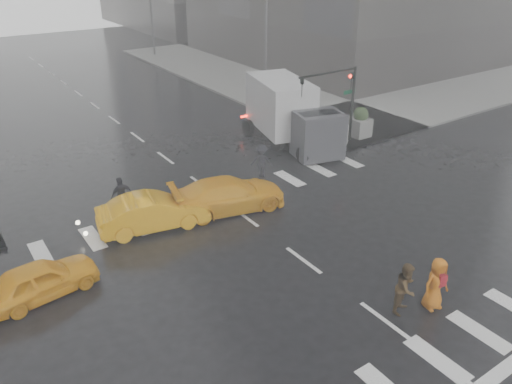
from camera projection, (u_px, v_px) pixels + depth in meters
ground at (303, 260)px, 18.62m from camera, size 120.00×120.00×0.00m
sidewalk_ne at (352, 85)px, 41.34m from camera, size 35.00×35.00×0.15m
road_markings at (303, 260)px, 18.61m from camera, size 18.00×48.00×0.01m
traffic_signal_pole at (340, 92)px, 27.63m from camera, size 4.45×0.42×4.50m
street_lamp_near at (264, 32)px, 35.17m from camera, size 2.15×0.22×9.00m
street_lamp_far at (149, 6)px, 49.93m from camera, size 2.15×0.22×9.00m
planter_west at (308, 136)px, 27.76m from camera, size 1.10×1.10×1.80m
planter_mid at (335, 129)px, 28.77m from camera, size 1.10×1.10×1.80m
planter_east at (360, 123)px, 29.78m from camera, size 1.10×1.10×1.80m
pedestrian_brown at (406, 288)px, 15.70m from camera, size 1.03×0.90×1.77m
pedestrian_orange at (436, 284)px, 15.84m from camera, size 0.98×0.73×1.83m
pedestrian_far_a at (122, 195)px, 21.54m from camera, size 1.05×0.70×1.69m
pedestrian_far_b at (262, 161)px, 24.93m from camera, size 1.23×1.18×1.71m
taxi_front at (41, 280)px, 16.50m from camera, size 3.89×1.96×1.27m
taxi_mid at (153, 212)px, 20.43m from camera, size 4.68×2.36×1.47m
taxi_rear at (228, 194)px, 21.86m from camera, size 4.82×2.95×1.47m
box_truck at (290, 112)px, 28.45m from camera, size 2.57×6.86×3.65m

